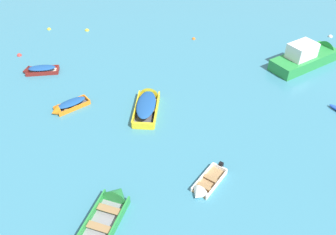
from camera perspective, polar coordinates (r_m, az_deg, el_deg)
rowboat_white_midfield_right at (r=20.02m, az=5.75°, el=-11.25°), size 2.20×2.84×0.91m
rowboat_green_far_left at (r=19.24m, az=-9.20°, el=-14.18°), size 2.39×4.61×1.36m
rowboat_maroon_outer_left at (r=31.12m, az=-20.47°, el=7.17°), size 3.05×1.60×0.96m
rowboat_orange_far_back at (r=26.13m, az=-16.10°, el=1.67°), size 2.64×2.56×0.88m
rowboat_yellow_midfield_left at (r=25.41m, az=-3.32°, el=2.57°), size 1.61×4.29×1.41m
motor_launch_green_back_row_left at (r=32.56m, az=21.76°, el=9.22°), size 6.75×5.88×2.53m
mooring_buoy_midfield at (r=34.40m, az=-22.83°, el=9.18°), size 0.40×0.40×0.40m
mooring_buoy_near_foreground at (r=37.13m, az=-12.92°, el=13.49°), size 0.41×0.41×0.41m
mooring_buoy_between_boats_right at (r=38.39m, az=-18.62°, el=13.30°), size 0.37×0.37×0.37m
mooring_buoy_between_boats_left at (r=38.38m, az=24.69°, el=11.74°), size 0.41×0.41×0.41m
mooring_buoy_far_field at (r=34.68m, az=4.16°, el=12.50°), size 0.33×0.33×0.33m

